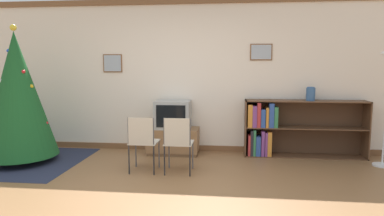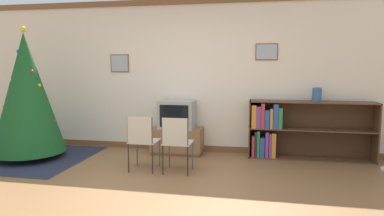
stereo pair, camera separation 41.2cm
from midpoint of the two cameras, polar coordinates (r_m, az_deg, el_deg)
name	(u,v)px [view 1 (the left image)]	position (r m, az deg, el deg)	size (l,w,h in m)	color
ground_plane	(156,201)	(4.09, -8.97, -15.15)	(24.00, 24.00, 0.00)	brown
wall_back	(184,76)	(6.16, -3.24, 5.33)	(9.15, 0.11, 2.70)	silver
area_rug	(22,161)	(6.31, -28.23, -7.86)	(1.91, 1.89, 0.01)	#23283D
christmas_tree	(17,95)	(6.13, -28.83, 1.95)	(1.16, 1.16, 2.16)	maroon
tv_console	(173,141)	(6.03, -5.12, -5.48)	(0.88, 0.47, 0.45)	brown
television	(173,114)	(5.94, -5.18, -1.09)	(0.60, 0.46, 0.48)	#9E9E99
folding_chair_left	(143,141)	(4.99, -10.58, -5.37)	(0.40, 0.40, 0.82)	#BCB29E
folding_chair_right	(178,141)	(4.87, -4.77, -5.59)	(0.40, 0.40, 0.82)	#BCB29E
bookshelf	(282,128)	(5.97, 12.85, -3.27)	(2.00, 0.36, 0.96)	brown
vase	(311,94)	(5.94, 17.32, 2.29)	(0.15, 0.15, 0.23)	#335684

